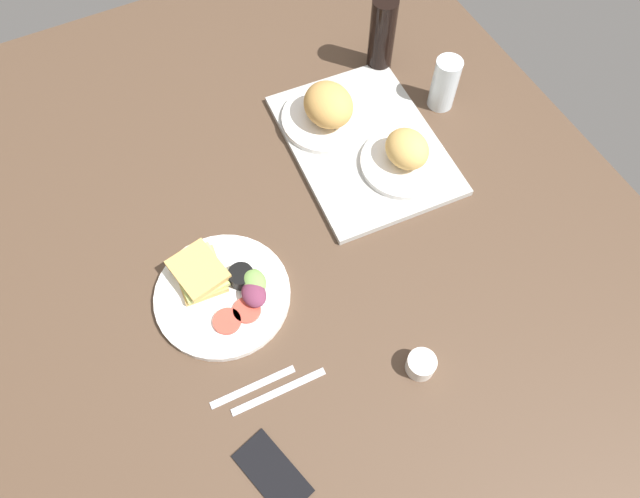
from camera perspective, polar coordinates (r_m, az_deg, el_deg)
ground_plane at (r=123.14cm, az=-1.67°, el=-1.06°), size 190.00×150.00×3.00cm
serving_tray at (r=138.15cm, az=4.40°, el=10.41°), size 46.86×35.58×1.60cm
bread_plate_near at (r=138.23cm, az=0.76°, el=13.77°), size 21.40×21.40×10.26cm
bread_plate_far at (r=132.07cm, az=8.57°, el=9.27°), size 20.28×20.28×8.80cm
plate_with_salad at (r=118.02cm, az=-9.70°, el=-4.02°), size 27.74×27.74×5.40cm
drinking_glass at (r=145.61cm, az=12.33°, el=15.84°), size 6.33×6.33×13.49cm
soda_bottle at (r=150.68cm, az=6.20°, el=20.43°), size 6.40×6.40×19.78cm
espresso_cup at (r=112.05cm, az=10.04°, el=-11.29°), size 5.60×5.60×4.00cm
fork at (r=111.74cm, az=-6.70°, el=-13.51°), size 1.89×17.03×0.50cm
knife at (r=111.06cm, az=-4.13°, el=-14.00°), size 1.97×19.03×0.50cm
cell_phone at (r=108.15cm, az=-4.76°, el=-21.41°), size 15.84×10.93×0.80cm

